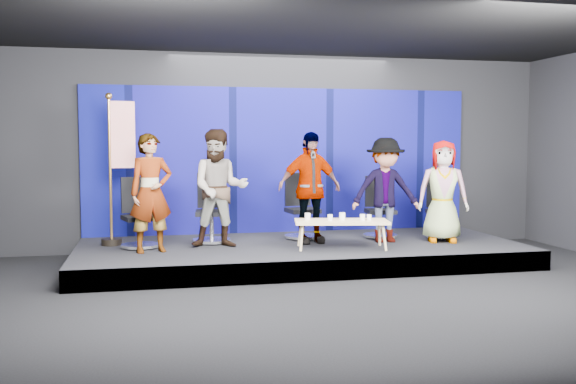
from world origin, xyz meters
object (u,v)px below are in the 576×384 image
chair_e (440,218)px  coffee_table (341,222)px  chair_d (380,217)px  flag_stand (118,165)px  mug_e (369,217)px  panelist_d (385,190)px  panelist_e (443,191)px  mug_a (308,216)px  mug_d (363,217)px  chair_c (301,217)px  panelist_a (151,193)px  panelist_c (309,188)px  chair_a (139,225)px  mug_c (342,216)px  panelist_b (220,188)px  chair_b (212,220)px  mug_b (330,217)px

chair_e → coffee_table: chair_e is taller
chair_d → flag_stand: flag_stand is taller
chair_d → mug_e: chair_d is taller
panelist_d → panelist_e: 0.94m
mug_a → mug_d: 0.84m
chair_c → panelist_a: bearing=-167.4°
mug_d → mug_e: size_ratio=1.10×
panelist_a → panelist_c: 2.53m
panelist_a → coffee_table: bearing=-21.5°
chair_a → panelist_e: bearing=-21.0°
chair_c → panelist_c: size_ratio=0.62×
mug_d → flag_stand: size_ratio=0.04×
mug_c → panelist_b: bearing=165.8°
coffee_table → mug_e: 0.43m
flag_stand → panelist_a: bearing=-69.7°
panelist_d → panelist_e: size_ratio=1.02×
coffee_table → mug_a: bearing=159.9°
chair_b → mug_a: chair_b is taller
chair_e → panelist_e: (-0.18, -0.47, 0.49)m
chair_b → chair_d: chair_b is taller
panelist_a → mug_a: bearing=-18.4°
panelist_a → mug_e: bearing=-21.7°
panelist_c → mug_d: size_ratio=19.16×
panelist_e → mug_b: bearing=-154.0°
panelist_c → mug_e: bearing=-50.1°
mug_b → mug_d: mug_d is taller
chair_c → mug_d: chair_c is taller
panelist_c → chair_e: 2.41m
mug_a → mug_b: mug_a is taller
panelist_a → mug_a: panelist_a is taller
chair_b → chair_e: chair_b is taller
mug_a → panelist_e: bearing=3.1°
panelist_d → mug_b: size_ratio=18.42×
panelist_c → mug_c: 0.81m
panelist_e → flag_stand: size_ratio=0.69×
chair_e → coffee_table: size_ratio=0.68×
panelist_d → chair_c: bearing=158.4°
panelist_d → mug_e: bearing=-123.6°
chair_d → panelist_d: panelist_d is taller
panelist_a → panelist_c: size_ratio=0.98×
mug_d → flag_stand: bearing=161.8°
flag_stand → coffee_table: bearing=-29.4°
chair_d → coffee_table: bearing=-128.0°
coffee_table → chair_d: bearing=45.0°
panelist_b → mug_b: bearing=-12.0°
panelist_d → panelist_e: bearing=-4.4°
chair_c → flag_stand: (-2.99, -0.06, 0.91)m
mug_d → mug_c: bearing=150.2°
chair_b → panelist_b: (0.08, -0.50, 0.54)m
panelist_c → flag_stand: (-3.00, 0.45, 0.37)m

